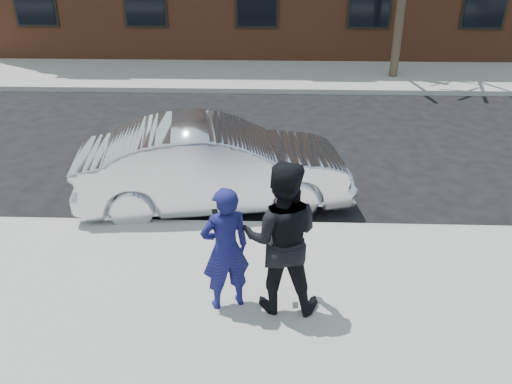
{
  "coord_description": "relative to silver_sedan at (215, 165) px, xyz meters",
  "views": [
    {
      "loc": [
        0.74,
        -6.15,
        4.6
      ],
      "look_at": [
        0.51,
        0.4,
        1.3
      ],
      "focal_mm": 38.0,
      "sensor_mm": 36.0,
      "label": 1
    }
  ],
  "objects": [
    {
      "name": "ground",
      "position": [
        0.28,
        -2.45,
        -0.77
      ],
      "size": [
        100.0,
        100.0,
        0.0
      ],
      "primitive_type": "plane",
      "color": "black",
      "rests_on": "ground"
    },
    {
      "name": "near_sidewalk",
      "position": [
        0.28,
        -2.7,
        -0.7
      ],
      "size": [
        50.0,
        3.5,
        0.15
      ],
      "primitive_type": "cube",
      "color": "#97958F",
      "rests_on": "ground"
    },
    {
      "name": "far_curb",
      "position": [
        0.28,
        7.0,
        -0.7
      ],
      "size": [
        50.0,
        0.1,
        0.15
      ],
      "primitive_type": "cube",
      "color": "#999691",
      "rests_on": "ground"
    },
    {
      "name": "man_peacoat",
      "position": [
        1.13,
        -2.99,
        0.38
      ],
      "size": [
        1.02,
        0.82,
        2.01
      ],
      "rotation": [
        0.0,
        0.0,
        3.08
      ],
      "color": "black",
      "rests_on": "near_sidewalk"
    },
    {
      "name": "silver_sedan",
      "position": [
        0.0,
        0.0,
        0.0
      ],
      "size": [
        4.89,
        2.35,
        1.55
      ],
      "primitive_type": "imported",
      "rotation": [
        0.0,
        0.0,
        1.73
      ],
      "color": "silver",
      "rests_on": "ground"
    },
    {
      "name": "man_hoodie",
      "position": [
        0.45,
        -3.01,
        0.22
      ],
      "size": [
        0.72,
        0.6,
        1.68
      ],
      "rotation": [
        0.0,
        0.0,
        3.52
      ],
      "color": "navy",
      "rests_on": "near_sidewalk"
    },
    {
      "name": "far_sidewalk",
      "position": [
        0.28,
        8.8,
        -0.7
      ],
      "size": [
        50.0,
        3.5,
        0.15
      ],
      "primitive_type": "cube",
      "color": "#97958F",
      "rests_on": "ground"
    },
    {
      "name": "near_curb",
      "position": [
        0.28,
        -0.9,
        -0.7
      ],
      "size": [
        50.0,
        0.1,
        0.15
      ],
      "primitive_type": "cube",
      "color": "#999691",
      "rests_on": "ground"
    }
  ]
}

